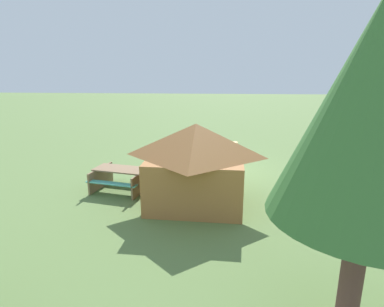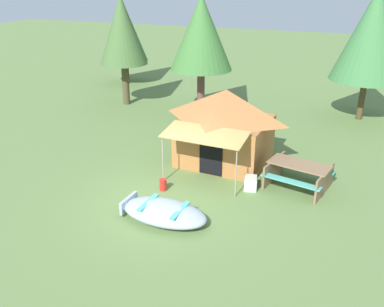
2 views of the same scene
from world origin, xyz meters
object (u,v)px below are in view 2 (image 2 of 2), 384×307
object	(u,v)px
cooler_box	(250,183)
pine_tree_side	(201,33)
pine_tree_back_left	(373,34)
canvas_cabin_tent	(225,125)
picnic_table	(299,173)
pine_tree_back_right	(124,31)
pine_tree_far_center	(122,30)
fuel_can	(163,185)
beached_rowboat	(164,212)

from	to	relation	value
cooler_box	pine_tree_side	distance (m)	8.19
pine_tree_side	cooler_box	bearing A→B (deg)	-57.78
cooler_box	pine_tree_back_left	xyz separation A→B (m)	(2.77, 8.12, 3.44)
canvas_cabin_tent	picnic_table	distance (m)	2.90
pine_tree_back_right	picnic_table	bearing A→B (deg)	-39.77
pine_tree_far_center	cooler_box	bearing A→B (deg)	-38.79
pine_tree_back_left	pine_tree_back_right	xyz separation A→B (m)	(-12.79, 1.93, -0.69)
cooler_box	pine_tree_back_right	distance (m)	14.46
picnic_table	fuel_can	world-z (taller)	picnic_table
fuel_can	pine_tree_back_left	size ratio (longest dim) A/B	0.06
cooler_box	pine_tree_far_center	size ratio (longest dim) A/B	0.09
fuel_can	pine_tree_side	world-z (taller)	pine_tree_side
beached_rowboat	pine_tree_far_center	world-z (taller)	pine_tree_far_center
cooler_box	pine_tree_back_left	size ratio (longest dim) A/B	0.08
beached_rowboat	picnic_table	world-z (taller)	picnic_table
cooler_box	fuel_can	distance (m)	2.57
fuel_can	pine_tree_back_left	xyz separation A→B (m)	(5.12, 9.15, 3.46)
canvas_cabin_tent	pine_tree_side	bearing A→B (deg)	119.41
fuel_can	pine_tree_side	distance (m)	8.25
cooler_box	pine_tree_back_left	distance (m)	9.24
fuel_can	pine_tree_back_left	distance (m)	11.04
picnic_table	cooler_box	bearing A→B (deg)	-152.94
pine_tree_back_right	pine_tree_far_center	distance (m)	4.35
canvas_cabin_tent	pine_tree_side	xyz separation A→B (m)	(-2.65, 4.71, 2.25)
canvas_cabin_tent	pine_tree_far_center	distance (m)	8.34
pine_tree_back_left	pine_tree_back_right	world-z (taller)	pine_tree_back_left
fuel_can	pine_tree_back_right	bearing A→B (deg)	124.67
pine_tree_back_right	cooler_box	bearing A→B (deg)	-45.09
beached_rowboat	canvas_cabin_tent	bearing A→B (deg)	85.80
fuel_can	beached_rowboat	bearing A→B (deg)	-63.75
pine_tree_side	canvas_cabin_tent	bearing A→B (deg)	-60.59
fuel_can	pine_tree_side	xyz separation A→B (m)	(-1.63, 7.36, 3.37)
pine_tree_back_left	pine_tree_side	size ratio (longest dim) A/B	1.08
pine_tree_far_center	pine_tree_side	size ratio (longest dim) A/B	0.99
canvas_cabin_tent	picnic_table	bearing A→B (deg)	-20.35
canvas_cabin_tent	pine_tree_back_left	size ratio (longest dim) A/B	0.67
cooler_box	pine_tree_back_left	bearing A→B (deg)	71.17
cooler_box	pine_tree_back_right	bearing A→B (deg)	134.91
picnic_table	pine_tree_back_left	distance (m)	8.25
beached_rowboat	pine_tree_side	distance (m)	9.70
pine_tree_back_left	pine_tree_side	bearing A→B (deg)	-165.10
beached_rowboat	fuel_can	distance (m)	1.63
picnic_table	pine_tree_side	bearing A→B (deg)	132.83
beached_rowboat	picnic_table	bearing A→B (deg)	47.21
pine_tree_back_right	pine_tree_back_left	bearing A→B (deg)	-8.59
beached_rowboat	pine_tree_back_right	distance (m)	15.33
beached_rowboat	pine_tree_back_right	bearing A→B (deg)	123.76
beached_rowboat	canvas_cabin_tent	xyz separation A→B (m)	(0.30, 4.11, 1.05)
pine_tree_back_left	pine_tree_far_center	xyz separation A→B (m)	(-10.63, -1.80, -0.14)
cooler_box	fuel_can	xyz separation A→B (m)	(-2.35, -1.03, -0.02)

